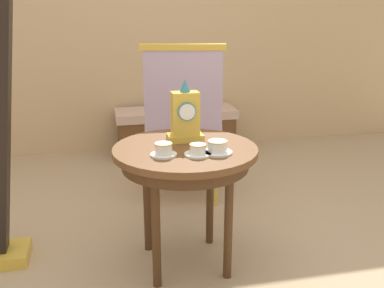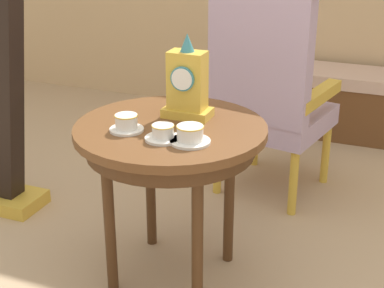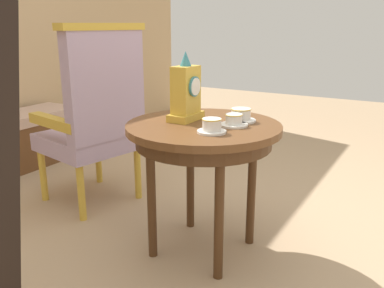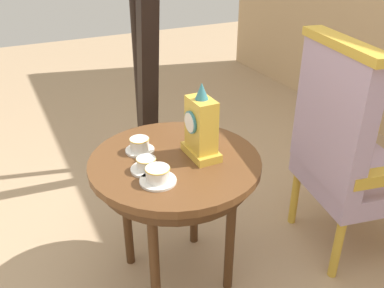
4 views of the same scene
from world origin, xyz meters
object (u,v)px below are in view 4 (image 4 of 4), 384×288
Objects in this scene: armchair at (347,149)px; side_table at (175,174)px; teacup_left at (140,145)px; mantel_clock at (201,128)px; teacup_right at (146,165)px; teacup_center at (158,175)px; harp at (145,72)px.

side_table is at bearing -100.66° from armchair.
mantel_clock reaches higher than teacup_left.
armchair reaches higher than side_table.
teacup_right is (0.03, -0.14, 0.10)m from side_table.
teacup_right is 0.12× the size of armchair.
teacup_left is 0.88× the size of teacup_center.
harp is at bearing 173.23° from mantel_clock.
teacup_left is 0.17m from teacup_right.
mantel_clock is at bearing 55.81° from teacup_left.
harp is (-0.85, 0.35, 0.03)m from teacup_left.
teacup_left is 0.27m from teacup_center.
side_table is 0.24m from mantel_clock.
side_table is at bearing -13.32° from harp.
teacup_center is 0.44× the size of mantel_clock.
teacup_left is 0.07× the size of harp.
harp is (-0.98, 0.23, 0.14)m from side_table.
harp is (-1.02, 0.38, 0.04)m from teacup_right.
side_table is at bearing 103.28° from teacup_right.
mantel_clock reaches higher than teacup_right.
armchair reaches higher than teacup_right.
harp is at bearing 157.96° from teacup_left.
harp is at bearing 161.88° from teacup_center.
side_table is 1.02m from harp.
mantel_clock is 0.18× the size of harp.
teacup_right is at bearing -20.27° from harp.
harp is (-1.14, -0.62, 0.14)m from armchair.
teacup_center is 0.99m from armchair.
harp reaches higher than armchair.
mantel_clock is at bearing -100.47° from armchair.
teacup_right is at bearing -87.81° from mantel_clock.
armchair reaches higher than teacup_left.
teacup_left is 0.92m from harp.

